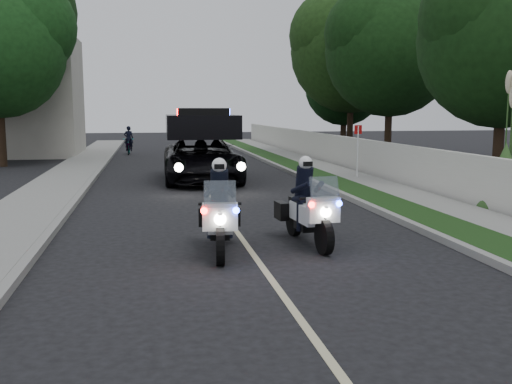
% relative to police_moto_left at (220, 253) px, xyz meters
% --- Properties ---
extents(ground, '(120.00, 120.00, 0.00)m').
position_rel_police_moto_left_xyz_m(ground, '(0.61, -0.23, 0.00)').
color(ground, black).
rests_on(ground, ground).
extents(curb_right, '(0.20, 60.00, 0.15)m').
position_rel_police_moto_left_xyz_m(curb_right, '(4.71, 9.77, 0.07)').
color(curb_right, gray).
rests_on(curb_right, ground).
extents(grass_verge, '(1.20, 60.00, 0.16)m').
position_rel_police_moto_left_xyz_m(grass_verge, '(5.41, 9.77, 0.08)').
color(grass_verge, '#193814').
rests_on(grass_verge, ground).
extents(sidewalk_right, '(1.40, 60.00, 0.16)m').
position_rel_police_moto_left_xyz_m(sidewalk_right, '(6.71, 9.77, 0.08)').
color(sidewalk_right, gray).
rests_on(sidewalk_right, ground).
extents(property_wall, '(0.22, 60.00, 1.50)m').
position_rel_police_moto_left_xyz_m(property_wall, '(7.71, 9.77, 0.75)').
color(property_wall, beige).
rests_on(property_wall, ground).
extents(curb_left, '(0.20, 60.00, 0.15)m').
position_rel_police_moto_left_xyz_m(curb_left, '(-3.49, 9.77, 0.07)').
color(curb_left, gray).
rests_on(curb_left, ground).
extents(sidewalk_left, '(2.00, 60.00, 0.16)m').
position_rel_police_moto_left_xyz_m(sidewalk_left, '(-4.59, 9.77, 0.08)').
color(sidewalk_left, gray).
rests_on(sidewalk_left, ground).
extents(building_far, '(8.00, 6.00, 7.00)m').
position_rel_police_moto_left_xyz_m(building_far, '(-9.39, 25.77, 3.50)').
color(building_far, '#A8A396').
rests_on(building_far, ground).
extents(lane_marking, '(0.12, 50.00, 0.01)m').
position_rel_police_moto_left_xyz_m(lane_marking, '(0.61, 9.77, 0.00)').
color(lane_marking, '#BFB78C').
rests_on(lane_marking, ground).
extents(police_moto_left, '(1.00, 2.24, 1.84)m').
position_rel_police_moto_left_xyz_m(police_moto_left, '(0.00, 0.00, 0.00)').
color(police_moto_left, silver).
rests_on(police_moto_left, ground).
extents(police_moto_right, '(0.94, 2.20, 1.82)m').
position_rel_police_moto_left_xyz_m(police_moto_right, '(1.86, 0.39, 0.00)').
color(police_moto_right, silver).
rests_on(police_moto_right, ground).
extents(police_suv, '(2.98, 6.24, 3.00)m').
position_rel_police_moto_left_xyz_m(police_suv, '(0.68, 11.40, 0.00)').
color(police_suv, black).
rests_on(police_suv, ground).
extents(bicycle, '(0.67, 1.90, 0.99)m').
position_rel_police_moto_left_xyz_m(bicycle, '(-2.53, 25.66, 0.00)').
color(bicycle, black).
rests_on(bicycle, ground).
extents(cyclist, '(0.56, 0.38, 1.55)m').
position_rel_police_moto_left_xyz_m(cyclist, '(-2.53, 25.66, 0.00)').
color(cyclist, black).
rests_on(cyclist, ground).
extents(sign_post, '(0.43, 0.43, 2.23)m').
position_rel_police_moto_left_xyz_m(sign_post, '(6.61, 10.37, 0.00)').
color(sign_post, '#9F240B').
rests_on(sign_post, ground).
extents(pampas_far, '(1.90, 1.90, 4.16)m').
position_rel_police_moto_left_xyz_m(pampas_far, '(8.21, 3.29, 0.00)').
color(pampas_far, beige).
rests_on(pampas_far, ground).
extents(tree_right_a, '(7.74, 7.74, 9.74)m').
position_rel_police_moto_left_xyz_m(tree_right_a, '(10.60, 7.34, 0.00)').
color(tree_right_a, black).
rests_on(tree_right_a, ground).
extents(tree_right_c, '(7.97, 7.97, 10.99)m').
position_rel_police_moto_left_xyz_m(tree_right_c, '(10.77, 17.25, 0.00)').
color(tree_right_c, '#133410').
rests_on(tree_right_c, ground).
extents(tree_right_d, '(7.99, 7.99, 11.78)m').
position_rel_police_moto_left_xyz_m(tree_right_d, '(10.35, 21.85, 0.00)').
color(tree_right_d, '#204316').
rests_on(tree_right_d, ground).
extents(tree_right_e, '(5.50, 5.50, 8.12)m').
position_rel_police_moto_left_xyz_m(tree_right_e, '(10.69, 24.03, 0.00)').
color(tree_right_e, black).
rests_on(tree_right_e, ground).
extents(tree_left_near, '(7.61, 7.61, 10.77)m').
position_rel_police_moto_left_xyz_m(tree_left_near, '(-8.29, 18.94, 0.00)').
color(tree_left_near, '#174416').
rests_on(tree_left_near, ground).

